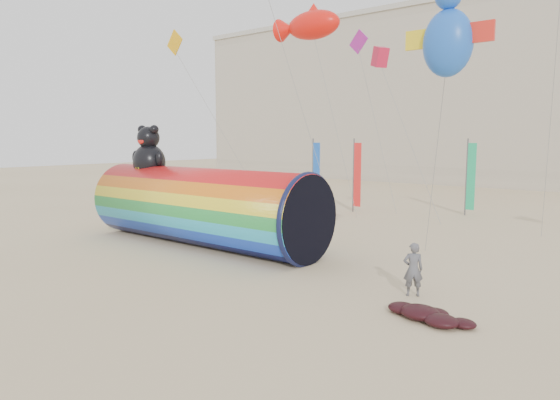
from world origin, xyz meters
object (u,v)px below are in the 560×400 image
Objects in this scene: hotel_building at (421,98)px; fabric_bundle at (427,315)px; windsock_assembly at (202,205)px; kite_handler at (413,269)px.

fabric_bundle is at bearing -66.33° from hotel_building.
fabric_bundle is at bearing -13.29° from windsock_assembly.
hotel_building reaches higher than kite_handler.
kite_handler is 0.69× the size of fabric_bundle.
hotel_building is 51.78m from kite_handler.
windsock_assembly is 7.23× the size of kite_handler.
hotel_building is at bearing 113.67° from fabric_bundle.
windsock_assembly is at bearing 166.71° from fabric_bundle.
fabric_bundle is (1.29, -1.88, -0.73)m from kite_handler.
hotel_building is 4.64× the size of windsock_assembly.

